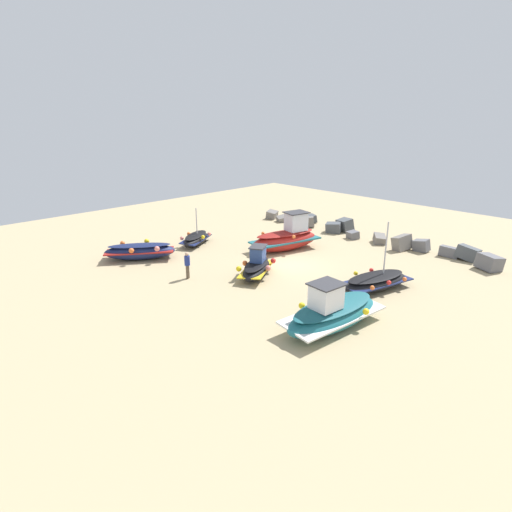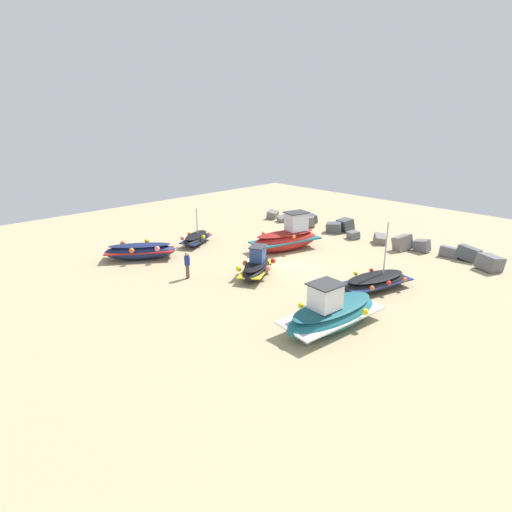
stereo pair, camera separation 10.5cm
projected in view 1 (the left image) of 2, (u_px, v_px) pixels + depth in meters
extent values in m
plane|color=tan|center=(287.00, 264.00, 27.27)|extent=(47.59, 47.59, 0.00)
ellipsoid|color=maroon|center=(285.00, 241.00, 29.91)|extent=(3.03, 5.46, 1.38)
cube|color=#1E6670|center=(285.00, 240.00, 29.89)|extent=(3.02, 5.27, 0.16)
ellipsoid|color=maroon|center=(285.00, 233.00, 29.74)|extent=(2.64, 4.80, 0.26)
cube|color=silver|center=(296.00, 222.00, 29.94)|extent=(1.37, 1.58, 1.26)
cube|color=#333338|center=(296.00, 212.00, 29.73)|extent=(1.59, 1.83, 0.06)
sphere|color=orange|center=(263.00, 233.00, 30.01)|extent=(0.25, 0.25, 0.25)
sphere|color=orange|center=(294.00, 237.00, 28.90)|extent=(0.25, 0.25, 0.25)
sphere|color=yellow|center=(291.00, 229.00, 31.19)|extent=(0.25, 0.25, 0.25)
ellipsoid|color=navy|center=(140.00, 252.00, 28.08)|extent=(4.00, 4.71, 1.13)
cube|color=maroon|center=(140.00, 251.00, 28.07)|extent=(3.90, 4.56, 0.20)
ellipsoid|color=#151E45|center=(139.00, 245.00, 27.95)|extent=(3.48, 4.11, 0.26)
sphere|color=orange|center=(122.00, 243.00, 28.68)|extent=(0.34, 0.34, 0.34)
sphere|color=orange|center=(131.00, 251.00, 27.02)|extent=(0.34, 0.34, 0.34)
sphere|color=yellow|center=(147.00, 241.00, 28.89)|extent=(0.34, 0.34, 0.34)
sphere|color=#EA7F75|center=(157.00, 249.00, 27.24)|extent=(0.34, 0.34, 0.34)
ellipsoid|color=black|center=(256.00, 270.00, 25.15)|extent=(2.93, 3.69, 0.92)
cube|color=gold|center=(256.00, 269.00, 25.13)|extent=(2.87, 3.58, 0.16)
ellipsoid|color=black|center=(256.00, 264.00, 25.04)|extent=(2.55, 3.23, 0.21)
cube|color=#2D4784|center=(258.00, 254.00, 25.20)|extent=(1.16, 1.25, 0.88)
cube|color=#333338|center=(258.00, 246.00, 25.05)|extent=(1.34, 1.45, 0.06)
sphere|color=yellow|center=(239.00, 269.00, 24.43)|extent=(0.32, 0.32, 0.32)
sphere|color=#EA7F75|center=(268.00, 268.00, 24.58)|extent=(0.32, 0.32, 0.32)
sphere|color=orange|center=(245.00, 263.00, 25.56)|extent=(0.32, 0.32, 0.32)
sphere|color=red|center=(273.00, 261.00, 25.67)|extent=(0.32, 0.32, 0.32)
ellipsoid|color=black|center=(375.00, 282.00, 23.34)|extent=(2.65, 4.58, 0.81)
cube|color=navy|center=(375.00, 281.00, 23.33)|extent=(2.66, 4.43, 0.09)
ellipsoid|color=black|center=(376.00, 277.00, 23.24)|extent=(2.32, 4.03, 0.15)
cylinder|color=#B7B7BC|center=(386.00, 248.00, 23.01)|extent=(0.08, 0.08, 2.95)
sphere|color=orange|center=(405.00, 279.00, 23.08)|extent=(0.24, 0.24, 0.24)
sphere|color=red|center=(371.00, 270.00, 24.30)|extent=(0.24, 0.24, 0.24)
sphere|color=red|center=(389.00, 283.00, 22.48)|extent=(0.24, 0.24, 0.24)
sphere|color=yellow|center=(356.00, 273.00, 23.71)|extent=(0.24, 0.24, 0.24)
sphere|color=orange|center=(372.00, 288.00, 21.91)|extent=(0.24, 0.24, 0.24)
ellipsoid|color=#1E6670|center=(333.00, 316.00, 19.12)|extent=(2.42, 5.56, 1.22)
cube|color=white|center=(333.00, 315.00, 19.11)|extent=(2.41, 5.35, 0.22)
ellipsoid|color=#1A565F|center=(334.00, 306.00, 18.98)|extent=(2.08, 4.89, 0.28)
cube|color=white|center=(326.00, 296.00, 18.45)|extent=(1.16, 1.31, 1.10)
cube|color=#333338|center=(327.00, 284.00, 18.26)|extent=(1.35, 1.52, 0.06)
sphere|color=yellow|center=(366.00, 312.00, 18.81)|extent=(0.30, 0.30, 0.30)
sphere|color=yellow|center=(302.00, 306.00, 19.21)|extent=(0.30, 0.30, 0.30)
ellipsoid|color=black|center=(196.00, 239.00, 31.27)|extent=(2.65, 3.45, 0.83)
cube|color=navy|center=(196.00, 239.00, 31.25)|extent=(2.59, 3.34, 0.13)
ellipsoid|color=black|center=(196.00, 235.00, 31.16)|extent=(2.30, 3.02, 0.18)
cylinder|color=#B7B7BC|center=(196.00, 221.00, 31.05)|extent=(0.08, 0.08, 1.91)
sphere|color=#EA7F75|center=(209.00, 234.00, 31.77)|extent=(0.28, 0.28, 0.28)
sphere|color=orange|center=(189.00, 234.00, 31.63)|extent=(0.28, 0.28, 0.28)
sphere|color=yellow|center=(203.00, 237.00, 30.71)|extent=(0.28, 0.28, 0.28)
sphere|color=#EA7F75|center=(182.00, 238.00, 30.60)|extent=(0.28, 0.28, 0.28)
cylinder|color=brown|center=(187.00, 272.00, 24.72)|extent=(0.14, 0.14, 0.83)
cylinder|color=brown|center=(188.00, 271.00, 24.87)|extent=(0.14, 0.14, 0.83)
cylinder|color=navy|center=(187.00, 261.00, 24.57)|extent=(0.32, 0.32, 0.57)
sphere|color=tan|center=(187.00, 254.00, 24.45)|extent=(0.22, 0.22, 0.22)
cube|color=slate|center=(272.00, 215.00, 38.97)|extent=(1.24, 1.20, 0.92)
cube|color=slate|center=(284.00, 219.00, 37.94)|extent=(1.31, 1.56, 0.88)
cube|color=#4C5156|center=(310.00, 219.00, 37.57)|extent=(1.36, 1.40, 0.80)
cube|color=slate|center=(308.00, 222.00, 36.15)|extent=(1.43, 1.32, 1.01)
cube|color=#4C5156|center=(333.00, 228.00, 34.42)|extent=(1.47, 1.36, 0.94)
cube|color=#4C5156|center=(345.00, 225.00, 34.79)|extent=(1.58, 1.40, 1.24)
cube|color=slate|center=(353.00, 235.00, 32.76)|extent=(1.07, 1.05, 0.68)
cube|color=slate|center=(379.00, 239.00, 31.63)|extent=(1.46, 1.47, 0.82)
cube|color=slate|center=(402.00, 243.00, 30.00)|extent=(1.20, 1.53, 1.27)
cube|color=slate|center=(421.00, 246.00, 29.73)|extent=(1.13, 0.78, 1.02)
cube|color=slate|center=(449.00, 252.00, 28.62)|extent=(1.30, 0.77, 0.78)
cube|color=#4C5156|center=(468.00, 253.00, 28.10)|extent=(1.49, 1.38, 1.25)
cube|color=slate|center=(489.00, 262.00, 26.21)|extent=(1.66, 1.55, 1.08)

